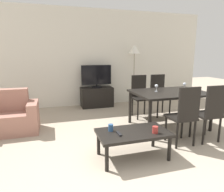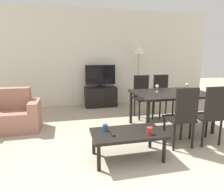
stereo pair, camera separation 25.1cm
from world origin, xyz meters
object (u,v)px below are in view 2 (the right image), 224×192
Objects in this scene: coffee_table at (128,135)px; dining_chair_near at (182,115)px; dining_chair_near_right at (210,113)px; dining_chair_far at (162,93)px; remote_primary at (113,134)px; tv_stand at (101,97)px; wine_glass_center at (157,87)px; wine_glass_left at (187,85)px; cup_colored_far at (105,128)px; dining_chair_far_left at (143,94)px; floor_lamp at (139,52)px; tv at (100,76)px; armchair at (13,115)px; cup_white_near at (150,131)px; dining_table at (170,96)px.

dining_chair_near is at bearing 7.85° from coffee_table.
dining_chair_near and dining_chair_near_right have the same top height.
coffee_table is 1.03× the size of dining_chair_far.
coffee_table is 0.23m from remote_primary.
tv_stand is 2.15m from wine_glass_center.
dining_chair_near is 6.71× the size of wine_glass_left.
cup_colored_far is (-0.30, 0.11, 0.10)m from coffee_table.
coffee_table is at bearing -117.47° from dining_chair_far_left.
cup_colored_far is (-1.72, -0.02, -0.10)m from dining_chair_near_right.
floor_lamp is at bearing 80.54° from wine_glass_center.
coffee_table is 3.40m from floor_lamp.
wine_glass_left is 0.70m from wine_glass_center.
wine_glass_center is (-0.49, -0.73, 0.29)m from dining_chair_far.
tv is at bearing 83.18° from remote_primary.
dining_chair_near_right is 1.04m from wine_glass_left.
remote_primary is at bearing -132.22° from dining_chair_far.
cup_colored_far reaches higher than remote_primary.
dining_chair_near is 2.99m from floor_lamp.
armchair is 3.61m from floor_lamp.
coffee_table is at bearing -113.01° from floor_lamp.
floor_lamp is 3.40m from cup_white_near.
coffee_table is 0.71× the size of dining_table.
dining_chair_far is 2.46m from remote_primary.
dining_chair_far_left is (0.00, 1.65, 0.00)m from dining_chair_near.
coffee_table is 10.18× the size of cup_colored_far.
dining_chair_far_left is 0.78m from wine_glass_center.
dining_chair_far is 1.00× the size of dining_chair_near_right.
wine_glass_center reaches higher than tv_stand.
coffee_table is 1.03× the size of dining_chair_near_right.
wine_glass_left reaches higher than coffee_table.
armchair is at bearing 156.52° from dining_chair_near_right.
tv_stand is 9.23× the size of cup_white_near.
dining_chair_near is 1.00× the size of dining_chair_far_left.
dining_chair_near is 1.73m from dining_chair_far.
dining_table is 9.81× the size of wine_glass_left.
cup_white_near is (-1.16, -0.27, -0.10)m from dining_chair_near_right.
dining_chair_far is at bearing 3.98° from armchair.
dining_chair_near is 0.72m from cup_white_near.
floor_lamp is at bearing 101.70° from wine_glass_left.
dining_chair_near is (0.79, -2.85, 0.27)m from tv_stand.
cup_colored_far is 1.60m from wine_glass_center.
dining_chair_far_left is (-0.50, 0.00, 0.00)m from dining_chair_far.
dining_table is 9.81× the size of wine_glass_center.
tv_stand is 3.12m from cup_white_near.
dining_chair_far_left is at bearing 62.53° from coffee_table.
dining_table is (1.04, -2.02, -0.20)m from tv.
dining_chair_near is at bearing -74.50° from tv.
wine_glass_center is (0.67, 1.19, 0.39)m from cup_white_near.
armchair is at bearing 168.82° from dining_table.
dining_chair_near is at bearing 22.07° from cup_white_near.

